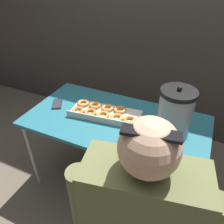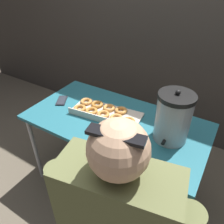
{
  "view_description": "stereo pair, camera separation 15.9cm",
  "coord_description": "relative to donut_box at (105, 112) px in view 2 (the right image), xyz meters",
  "views": [
    {
      "loc": [
        0.51,
        -1.19,
        1.68
      ],
      "look_at": [
        -0.03,
        0.0,
        0.77
      ],
      "focal_mm": 35.0,
      "sensor_mm": 36.0,
      "label": 1
    },
    {
      "loc": [
        0.65,
        -1.12,
        1.68
      ],
      "look_at": [
        -0.03,
        0.0,
        0.77
      ],
      "focal_mm": 35.0,
      "sensor_mm": 36.0,
      "label": 2
    }
  ],
  "objects": [
    {
      "name": "folding_table",
      "position": [
        0.11,
        -0.02,
        -0.07
      ],
      "size": [
        1.33,
        0.69,
        0.71
      ],
      "color": "#236675",
      "rests_on": "ground"
    },
    {
      "name": "cell_phone",
      "position": [
        -0.41,
        -0.03,
        -0.01
      ],
      "size": [
        0.14,
        0.16,
        0.01
      ],
      "rotation": [
        0.0,
        0.0,
        0.51
      ],
      "color": "black",
      "rests_on": "folding_table"
    },
    {
      "name": "back_wall",
      "position": [
        0.11,
        1.0,
        0.57
      ],
      "size": [
        6.0,
        0.11,
        2.59
      ],
      "color": "#38332D",
      "rests_on": "ground"
    },
    {
      "name": "donut_box",
      "position": [
        0.0,
        0.0,
        0.0
      ],
      "size": [
        0.56,
        0.29,
        0.05
      ],
      "rotation": [
        0.0,
        0.0,
        0.11
      ],
      "color": "beige",
      "rests_on": "folding_table"
    },
    {
      "name": "ground_plane",
      "position": [
        0.11,
        -0.02,
        -0.73
      ],
      "size": [
        12.0,
        12.0,
        0.0
      ],
      "primitive_type": "plane",
      "color": "brown"
    },
    {
      "name": "coffee_urn",
      "position": [
        0.51,
        -0.0,
        0.15
      ],
      "size": [
        0.23,
        0.26,
        0.36
      ],
      "color": "#939399",
      "rests_on": "folding_table"
    }
  ]
}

